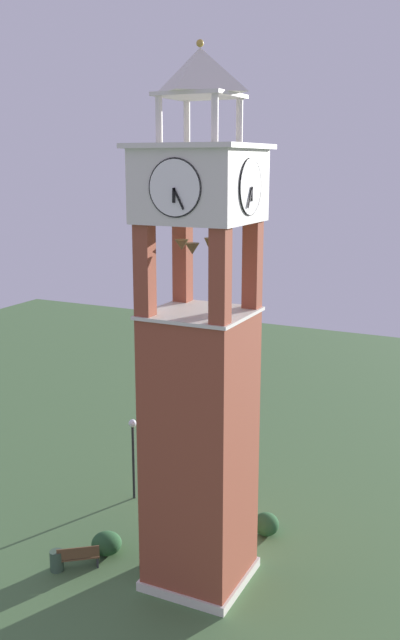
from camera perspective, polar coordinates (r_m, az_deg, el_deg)
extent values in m
plane|color=#476B3D|center=(27.48, 0.00, -20.62)|extent=(80.00, 80.00, 0.00)
cube|color=brown|center=(25.03, 0.00, -10.94)|extent=(3.27, 3.27, 10.11)
cube|color=silver|center=(27.38, 0.00, -20.31)|extent=(3.47, 3.47, 0.35)
cube|color=black|center=(27.52, -3.25, -17.76)|extent=(1.10, 0.04, 2.20)
cylinder|color=silver|center=(26.83, -3.29, -15.19)|extent=(1.10, 0.04, 1.10)
cube|color=brown|center=(24.94, -1.45, 4.87)|extent=(0.56, 0.56, 3.15)
cube|color=brown|center=(22.59, -4.62, 3.98)|extent=(0.56, 0.56, 3.15)
cube|color=brown|center=(23.83, 4.38, 4.46)|extent=(0.56, 0.56, 3.15)
cube|color=brown|center=(21.36, 1.69, 3.49)|extent=(0.56, 0.56, 3.15)
cube|color=silver|center=(23.42, 0.00, 0.58)|extent=(3.43, 3.43, 0.12)
cone|color=brown|center=(22.35, -0.65, 5.93)|extent=(0.47, 0.47, 0.37)
cone|color=brown|center=(22.83, 1.78, 6.08)|extent=(0.54, 0.54, 0.48)
cone|color=brown|center=(23.70, 0.77, 6.34)|extent=(0.37, 0.37, 0.42)
cone|color=brown|center=(23.44, -1.53, 6.26)|extent=(0.47, 0.47, 0.36)
cube|color=silver|center=(22.88, 0.00, 11.07)|extent=(3.51, 3.51, 2.36)
cylinder|color=white|center=(23.71, -3.94, 11.11)|extent=(1.79, 0.05, 1.79)
torus|color=black|center=(23.71, -3.94, 11.11)|extent=(1.82, 0.06, 1.82)
cube|color=black|center=(23.76, -4.05, 10.57)|extent=(0.10, 0.03, 0.45)
cube|color=black|center=(23.61, -4.26, 10.32)|extent=(0.38, 0.03, 0.67)
cylinder|color=white|center=(22.17, 4.21, 10.97)|extent=(1.79, 0.05, 1.79)
torus|color=black|center=(22.17, 4.21, 10.97)|extent=(1.82, 0.06, 1.82)
cube|color=black|center=(22.16, 4.36, 10.38)|extent=(0.10, 0.03, 0.45)
cube|color=black|center=(22.00, 4.19, 10.12)|extent=(0.38, 0.03, 0.67)
cylinder|color=white|center=(24.49, 1.85, 11.19)|extent=(0.05, 1.79, 1.79)
torus|color=black|center=(24.49, 1.85, 11.19)|extent=(0.06, 1.82, 1.82)
cube|color=black|center=(24.56, 1.89, 10.67)|extent=(0.03, 0.10, 0.45)
cube|color=black|center=(24.49, 2.26, 10.44)|extent=(0.03, 0.38, 0.67)
cylinder|color=white|center=(21.30, -2.13, 10.91)|extent=(0.05, 1.79, 1.79)
torus|color=black|center=(21.30, -2.13, 10.91)|extent=(0.06, 1.82, 1.82)
cube|color=black|center=(21.26, -2.21, 10.30)|extent=(0.03, 0.10, 0.45)
cube|color=black|center=(21.18, -1.80, 10.04)|extent=(0.03, 0.38, 0.67)
cube|color=silver|center=(22.87, 0.00, 14.22)|extent=(3.87, 3.87, 0.16)
cylinder|color=silver|center=(24.20, -1.10, 16.04)|extent=(0.22, 0.22, 1.43)
cylinder|color=silver|center=(22.49, -3.43, 16.25)|extent=(0.22, 0.22, 1.43)
cylinder|color=silver|center=(23.39, 3.30, 16.13)|extent=(0.22, 0.22, 1.43)
cylinder|color=silver|center=(21.62, 1.24, 16.40)|extent=(0.22, 0.22, 1.43)
cube|color=silver|center=(22.96, 0.00, 18.15)|extent=(2.37, 2.37, 0.12)
pyramid|color=silver|center=(23.04, 0.00, 20.01)|extent=(2.37, 2.37, 1.38)
sphere|color=#B79338|center=(23.15, 0.00, 21.99)|extent=(0.24, 0.24, 0.24)
cube|color=brown|center=(28.20, -10.07, -18.79)|extent=(1.31, 1.54, 0.06)
cube|color=brown|center=(27.89, -10.09, -18.50)|extent=(1.00, 1.31, 0.44)
cube|color=#2D2D33|center=(28.34, -11.59, -19.26)|extent=(0.36, 0.30, 0.42)
cube|color=#2D2D33|center=(28.33, -8.51, -19.13)|extent=(0.36, 0.30, 0.42)
cylinder|color=black|center=(32.25, -5.55, -11.73)|extent=(0.12, 0.12, 3.50)
sphere|color=silver|center=(31.49, -5.63, -8.53)|extent=(0.36, 0.36, 0.36)
cylinder|color=#38513D|center=(28.22, -11.81, -18.97)|extent=(0.52, 0.52, 0.80)
ellipsoid|color=#234C28|center=(29.96, 5.51, -16.52)|extent=(1.07, 1.07, 0.95)
ellipsoid|color=#234C28|center=(28.88, -7.76, -17.90)|extent=(1.20, 1.20, 0.88)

